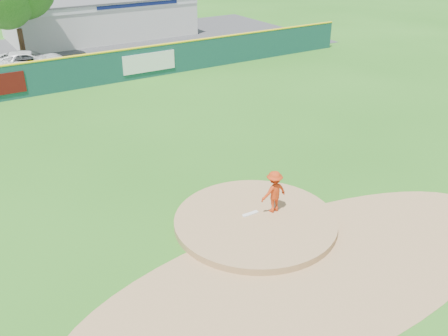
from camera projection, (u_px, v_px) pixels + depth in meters
ground at (255, 224)px, 16.95m from camera, size 120.00×120.00×0.00m
pitchers_mound at (255, 224)px, 16.95m from camera, size 5.50×5.50×0.50m
pitching_rubber at (250, 214)px, 17.06m from camera, size 0.60×0.15×0.04m
infield_dirt_arc at (314, 272)px, 14.68m from camera, size 15.40×15.40×0.01m
parking_lot at (47, 57)px, 37.40m from camera, size 44.00×16.00×0.02m
pitcher at (274, 192)px, 16.94m from camera, size 0.98×0.57×1.51m
van at (29, 62)px, 33.22m from camera, size 5.55×3.48×1.43m
pool_building_grp at (100, 16)px, 43.28m from camera, size 15.20×8.20×3.31m
fence_banners at (76, 73)px, 29.85m from camera, size 13.12×0.04×1.20m
outfield_fence at (84, 70)px, 30.10m from camera, size 40.00×0.14×2.07m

